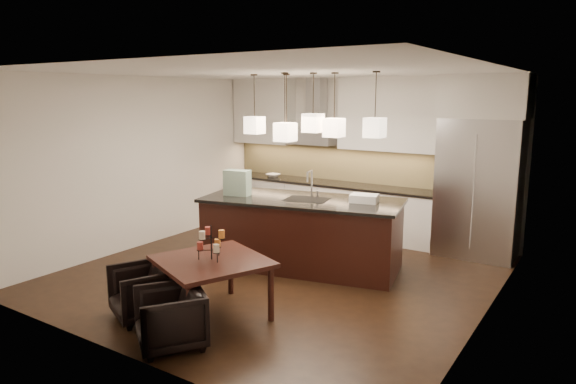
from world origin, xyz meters
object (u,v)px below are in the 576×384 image
Objects in this scene: refrigerator at (479,189)px; armchair_right at (170,318)px; island_body at (302,234)px; dining_table at (213,288)px; armchair_left at (143,292)px.

refrigerator is 5.15m from armchair_right.
island_body is 2.03m from dining_table.
dining_table is at bearing -101.05° from island_body.
armchair_right is (0.76, -0.32, -0.00)m from armchair_left.
armchair_right is at bearing -57.94° from dining_table.
refrigerator is 0.77× the size of island_body.
dining_table is (-1.97, -3.96, -0.74)m from refrigerator.
dining_table is 0.79m from armchair_left.
armchair_left is at bearing -120.76° from dining_table.
refrigerator reaches higher than armchair_right.
armchair_left is at bearing -168.07° from armchair_right.
island_body reaches higher than armchair_left.
refrigerator reaches higher than dining_table.
refrigerator is at bearing 31.39° from island_body.
dining_table is 1.70× the size of armchair_right.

